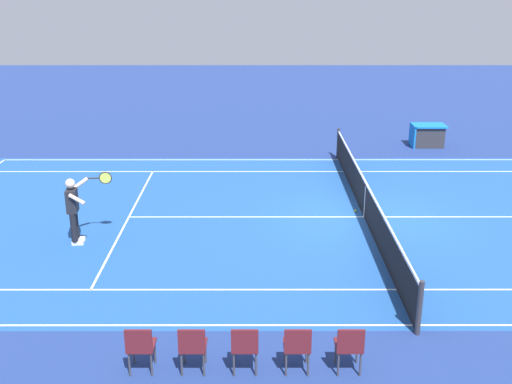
# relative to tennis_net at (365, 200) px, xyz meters

# --- Properties ---
(ground_plane) EXTENTS (60.00, 60.00, 0.00)m
(ground_plane) POSITION_rel_tennis_net_xyz_m (0.00, 0.00, -0.49)
(ground_plane) COLOR navy
(court_slab) EXTENTS (24.20, 11.40, 0.00)m
(court_slab) POSITION_rel_tennis_net_xyz_m (0.00, 0.00, -0.49)
(court_slab) COLOR #1E4C93
(court_slab) RESTS_ON ground_plane
(court_line_markings) EXTENTS (23.85, 11.05, 0.01)m
(court_line_markings) POSITION_rel_tennis_net_xyz_m (0.00, 0.00, -0.49)
(court_line_markings) COLOR white
(court_line_markings) RESTS_ON ground_plane
(tennis_net) EXTENTS (0.10, 11.70, 1.08)m
(tennis_net) POSITION_rel_tennis_net_xyz_m (0.00, 0.00, 0.00)
(tennis_net) COLOR #2D2D33
(tennis_net) RESTS_ON ground_plane
(tennis_player_near) EXTENTS (1.04, 0.79, 1.70)m
(tennis_player_near) POSITION_rel_tennis_net_xyz_m (7.33, 1.69, 0.44)
(tennis_player_near) COLOR black
(tennis_player_near) RESTS_ON ground_plane
(tennis_ball) EXTENTS (0.07, 0.07, 0.07)m
(tennis_ball) POSITION_rel_tennis_net_xyz_m (0.18, -0.39, -0.46)
(tennis_ball) COLOR #CCE01E
(tennis_ball) RESTS_ON ground_plane
(spectator_chair_0) EXTENTS (0.44, 0.44, 0.88)m
(spectator_chair_0) POSITION_rel_tennis_net_xyz_m (1.43, 6.95, 0.03)
(spectator_chair_0) COLOR #38383D
(spectator_chair_0) RESTS_ON ground_plane
(spectator_chair_1) EXTENTS (0.44, 0.44, 0.88)m
(spectator_chair_1) POSITION_rel_tennis_net_xyz_m (2.28, 6.95, 0.03)
(spectator_chair_1) COLOR #38383D
(spectator_chair_1) RESTS_ON ground_plane
(spectator_chair_2) EXTENTS (0.44, 0.44, 0.88)m
(spectator_chair_2) POSITION_rel_tennis_net_xyz_m (3.13, 6.95, 0.03)
(spectator_chair_2) COLOR #38383D
(spectator_chair_2) RESTS_ON ground_plane
(spectator_chair_3) EXTENTS (0.44, 0.44, 0.88)m
(spectator_chair_3) POSITION_rel_tennis_net_xyz_m (3.98, 6.95, 0.03)
(spectator_chair_3) COLOR #38383D
(spectator_chair_3) RESTS_ON ground_plane
(spectator_chair_4) EXTENTS (0.44, 0.44, 0.88)m
(spectator_chair_4) POSITION_rel_tennis_net_xyz_m (4.83, 6.95, 0.03)
(spectator_chair_4) COLOR #38383D
(spectator_chair_4) RESTS_ON ground_plane
(equipment_cart_tarped) EXTENTS (1.25, 0.84, 0.85)m
(equipment_cart_tarped) POSITION_rel_tennis_net_xyz_m (-3.60, -7.34, -0.05)
(equipment_cart_tarped) COLOR #2D2D33
(equipment_cart_tarped) RESTS_ON ground_plane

